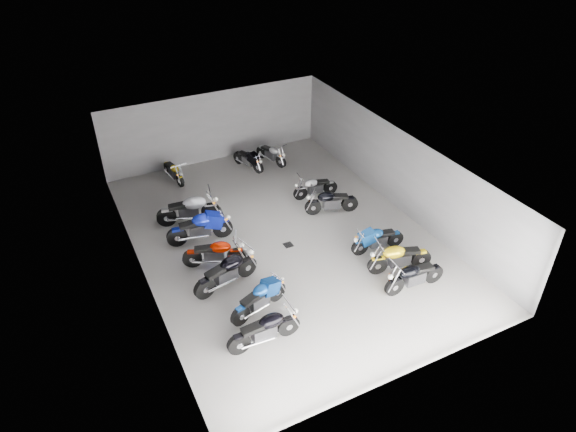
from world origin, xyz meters
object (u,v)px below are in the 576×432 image
motorcycle_left_d (215,253)px  motorcycle_back_e (271,154)px  motorcycle_left_a (265,329)px  motorcycle_right_b (399,257)px  motorcycle_left_b (260,298)px  motorcycle_right_e (331,202)px  motorcycle_right_a (414,276)px  motorcycle_back_d (249,159)px  drain_grate (288,245)px  motorcycle_left_e (201,228)px  motorcycle_right_f (315,187)px  motorcycle_left_f (189,210)px  motorcycle_back_b (174,171)px  motorcycle_right_c (377,239)px  motorcycle_left_c (227,272)px

motorcycle_left_d → motorcycle_back_e: 7.63m
motorcycle_left_a → motorcycle_right_b: 5.38m
motorcycle_left_a → motorcycle_left_b: (0.39, 1.24, -0.02)m
motorcycle_left_d → motorcycle_right_e: motorcycle_left_d is taller
motorcycle_right_a → motorcycle_right_e: (-0.09, 4.99, -0.01)m
motorcycle_left_b → motorcycle_back_d: size_ratio=1.14×
drain_grate → motorcycle_left_e: 3.19m
motorcycle_right_e → motorcycle_back_e: 4.84m
motorcycle_right_f → motorcycle_back_e: bearing=11.3°
motorcycle_left_f → motorcycle_back_d: 4.74m
motorcycle_back_e → motorcycle_back_b: bearing=-22.4°
motorcycle_left_b → motorcycle_right_b: (4.91, -0.30, 0.03)m
drain_grate → motorcycle_back_d: motorcycle_back_d is taller
motorcycle_right_c → motorcycle_right_b: bearing=-173.7°
motorcycle_left_b → motorcycle_back_b: 8.95m
motorcycle_left_d → motorcycle_left_c: bearing=21.6°
motorcycle_left_d → motorcycle_right_c: 5.62m
motorcycle_left_b → motorcycle_right_b: motorcycle_right_b is taller
motorcycle_left_d → motorcycle_back_b: size_ratio=1.09×
motorcycle_left_a → motorcycle_right_a: (5.16, -0.02, -0.01)m
motorcycle_back_d → motorcycle_left_a: bearing=50.0°
motorcycle_right_e → motorcycle_left_e: bearing=101.0°
motorcycle_right_c → motorcycle_back_e: 7.66m
drain_grate → motorcycle_left_f: size_ratio=0.13×
motorcycle_left_a → motorcycle_back_e: 10.91m
motorcycle_right_e → motorcycle_left_d: bearing=118.2°
motorcycle_back_b → motorcycle_back_d: 3.34m
drain_grate → motorcycle_right_e: (2.43, 1.15, 0.50)m
motorcycle_left_d → motorcycle_right_f: (5.16, 2.39, -0.06)m
motorcycle_right_e → motorcycle_back_b: bearing=58.8°
drain_grate → motorcycle_back_d: 6.04m
motorcycle_right_e → drain_grate: bearing=131.8°
motorcycle_left_d → motorcycle_left_e: 1.56m
motorcycle_left_d → motorcycle_right_a: bearing=75.6°
drain_grate → motorcycle_left_c: (-2.72, -1.07, 0.56)m
motorcycle_right_c → motorcycle_back_d: motorcycle_right_c is taller
motorcycle_back_e → motorcycle_right_c: bearing=76.2°
motorcycle_right_e → motorcycle_back_d: bearing=33.1°
motorcycle_left_b → motorcycle_left_f: motorcycle_left_f is taller
motorcycle_right_a → motorcycle_left_d: bearing=55.5°
motorcycle_right_f → motorcycle_back_e: 3.52m
motorcycle_left_b → motorcycle_left_c: (-0.46, 1.52, 0.06)m
motorcycle_left_e → motorcycle_back_d: size_ratio=1.32×
motorcycle_back_b → motorcycle_back_e: motorcycle_back_e is taller
motorcycle_left_e → motorcycle_left_c: bearing=6.7°
motorcycle_left_c → motorcycle_back_b: (0.40, 7.42, -0.12)m
motorcycle_left_a → drain_grate: bearing=145.2°
motorcycle_left_a → motorcycle_right_a: bearing=89.6°
motorcycle_left_d → motorcycle_back_b: motorcycle_left_d is taller
motorcycle_right_e → motorcycle_right_f: bearing=15.2°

